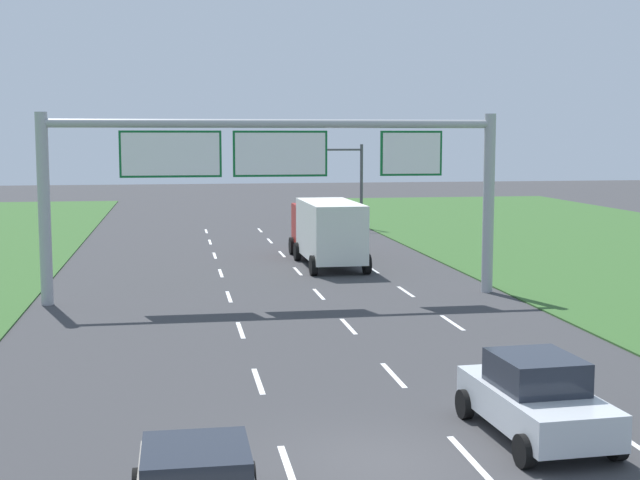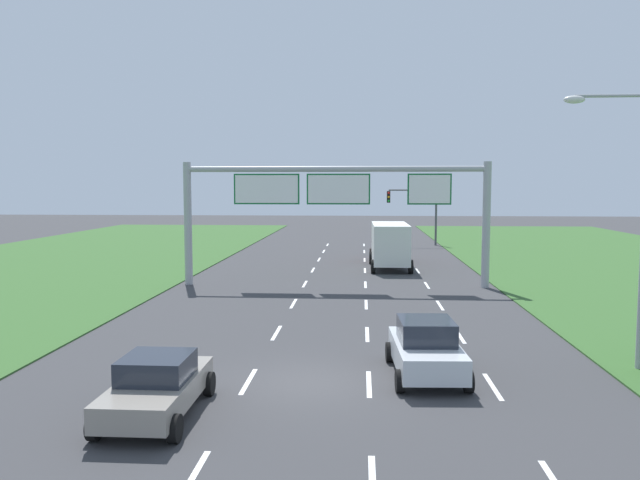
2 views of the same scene
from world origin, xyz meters
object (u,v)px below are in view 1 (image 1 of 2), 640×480
Objects in this scene: car_lead_silver at (536,398)px; traffic_light_mast at (333,171)px; box_truck at (327,229)px; sign_gantry at (274,168)px.

car_lead_silver is 41.50m from traffic_light_mast.
sign_gantry reaches higher than box_truck.
sign_gantry reaches higher than car_lead_silver.
traffic_light_mast is at bearing 74.95° from sign_gantry.
sign_gantry is 25.60m from traffic_light_mast.
sign_gantry is (-3.47, -8.59, 3.27)m from box_truck.
car_lead_silver is at bearing -78.14° from sign_gantry.
traffic_light_mast is at bearing 82.71° from car_lead_silver.
car_lead_silver is 17.42m from sign_gantry.
traffic_light_mast is (3.17, 16.11, 2.18)m from box_truck.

